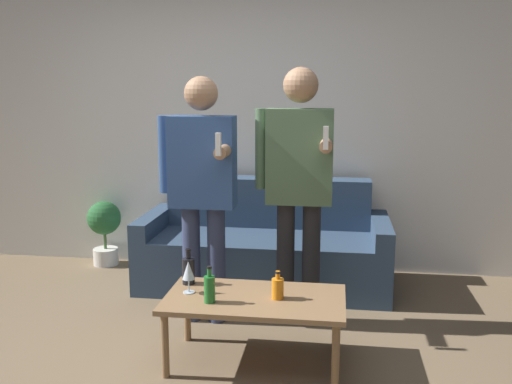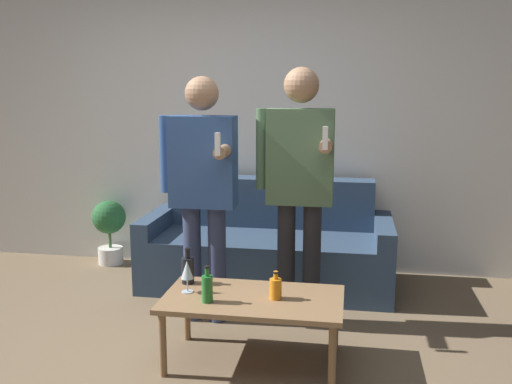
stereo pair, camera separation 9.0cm
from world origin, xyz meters
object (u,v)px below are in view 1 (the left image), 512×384
Objects in this scene: couch at (265,248)px; coffee_table at (255,304)px; person_standing_right at (299,176)px; person_standing_left at (202,181)px; bottle_orange at (188,270)px.

coffee_table is (0.12, -1.39, 0.06)m from couch.
person_standing_right is (0.32, -0.74, 0.73)m from couch.
person_standing_right reaches higher than coffee_table.
person_standing_right is at bearing 72.52° from coffee_table.
person_standing_left is 0.65m from person_standing_right.
coffee_table is 0.62× the size of person_standing_left.
couch is 1.12m from person_standing_left.
person_standing_right reaches higher than couch.
couch is 1.09m from person_standing_right.
person_standing_right reaches higher than person_standing_left.
coffee_table is at bearing -20.74° from bottle_orange.
person_standing_left reaches higher than couch.
couch is 1.91× the size of coffee_table.
person_standing_left is at bearing -111.97° from couch.
couch is at bearing 113.16° from person_standing_right.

